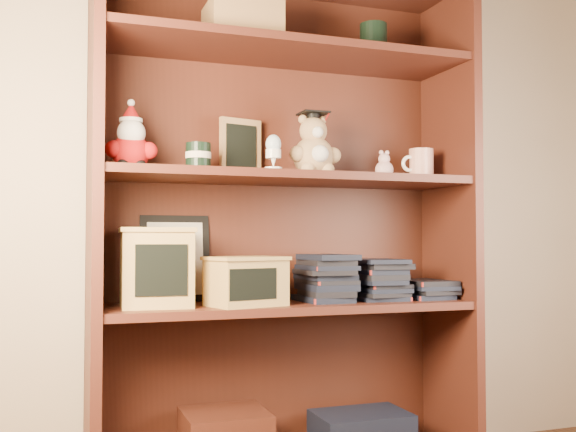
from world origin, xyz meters
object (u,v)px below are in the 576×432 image
at_px(grad_teddy_bear, 314,151).
at_px(teacher_mug, 421,164).
at_px(bookcase, 282,229).
at_px(treats_box, 156,267).

height_order(grad_teddy_bear, teacher_mug, grad_teddy_bear).
xyz_separation_m(bookcase, treats_box, (-0.41, -0.05, -0.11)).
bearing_deg(treats_box, teacher_mug, 0.06).
distance_m(grad_teddy_bear, teacher_mug, 0.39).
xyz_separation_m(grad_teddy_bear, teacher_mug, (0.39, 0.01, -0.03)).
bearing_deg(bookcase, treats_box, -172.76).
height_order(teacher_mug, treats_box, teacher_mug).
bearing_deg(treats_box, grad_teddy_bear, -0.62).
height_order(bookcase, treats_box, bookcase).
bearing_deg(grad_teddy_bear, bookcase, 147.16).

